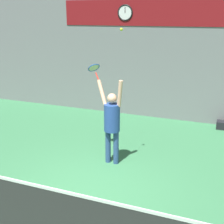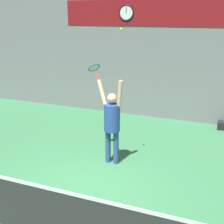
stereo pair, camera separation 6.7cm
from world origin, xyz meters
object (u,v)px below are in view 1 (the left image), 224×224
scoreboard_clock (125,13)px  tennis_ball (121,29)px  tennis_player (112,120)px  tennis_racket (94,69)px

scoreboard_clock → tennis_ball: scoreboard_clock is taller
scoreboard_clock → tennis_ball: size_ratio=8.08×
tennis_player → tennis_racket: size_ratio=5.27×
tennis_player → tennis_racket: 1.33m
scoreboard_clock → tennis_ball: (1.29, -3.90, -0.35)m
tennis_racket → tennis_ball: size_ratio=5.99×
scoreboard_clock → tennis_player: (1.05, -3.81, -2.43)m
scoreboard_clock → tennis_racket: size_ratio=1.35×
scoreboard_clock → tennis_player: scoreboard_clock is taller
tennis_racket → tennis_ball: 1.34m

